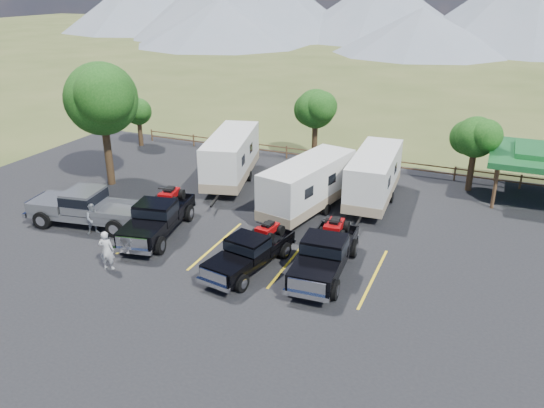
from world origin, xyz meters
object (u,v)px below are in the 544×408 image
at_px(trailer_right, 374,177).
at_px(person_b, 93,219).
at_px(tree_big_nw, 101,99).
at_px(rig_right, 325,252).
at_px(rig_center, 250,251).
at_px(person_a, 107,250).
at_px(rig_left, 158,216).
at_px(trailer_center, 308,186).
at_px(trailer_left, 231,157).
at_px(pickup_silver, 88,207).

xyz_separation_m(trailer_right, person_b, (-12.34, -10.01, -0.75)).
height_order(tree_big_nw, rig_right, tree_big_nw).
relative_size(tree_big_nw, person_b, 4.69).
xyz_separation_m(rig_center, person_b, (-9.04, 0.03, -0.04)).
bearing_deg(trailer_right, person_a, -129.04).
height_order(rig_left, trailer_center, trailer_center).
distance_m(trailer_right, person_a, 15.74).
relative_size(rig_center, rig_right, 0.91).
relative_size(rig_center, trailer_left, 0.62).
bearing_deg(trailer_left, pickup_silver, -128.52).
height_order(trailer_left, pickup_silver, trailer_left).
relative_size(rig_right, person_b, 3.71).
xyz_separation_m(rig_left, trailer_left, (-0.09, 8.44, 0.68)).
height_order(rig_left, trailer_right, trailer_right).
distance_m(rig_left, person_a, 4.06).
bearing_deg(rig_center, trailer_right, 81.29).
relative_size(rig_center, pickup_silver, 0.82).
relative_size(trailer_left, person_a, 4.81).
height_order(trailer_right, pickup_silver, trailer_right).
bearing_deg(person_a, trailer_right, -142.40).
distance_m(rig_left, trailer_right, 12.68).
bearing_deg(tree_big_nw, trailer_right, 12.55).
bearing_deg(person_a, person_b, -57.67).
bearing_deg(rig_center, trailer_center, 97.53).
xyz_separation_m(rig_center, trailer_center, (0.24, 7.05, 0.71)).
distance_m(tree_big_nw, trailer_center, 13.94).
xyz_separation_m(rig_center, rig_right, (3.25, 1.02, 0.10)).
relative_size(rig_left, trailer_right, 0.74).
bearing_deg(rig_right, trailer_left, 133.04).
bearing_deg(tree_big_nw, person_a, -51.71).
distance_m(rig_left, trailer_left, 8.46).
bearing_deg(rig_left, trailer_center, 31.56).
bearing_deg(trailer_left, rig_left, -104.09).
xyz_separation_m(trailer_left, trailer_right, (9.33, 0.23, -0.08)).
height_order(rig_center, rig_right, rig_right).
bearing_deg(rig_left, person_a, -101.19).
height_order(rig_right, pickup_silver, rig_right).
relative_size(tree_big_nw, person_a, 4.12).
distance_m(trailer_center, person_a, 11.56).
relative_size(tree_big_nw, rig_center, 1.38).
bearing_deg(rig_left, trailer_left, 79.59).
xyz_separation_m(tree_big_nw, trailer_center, (13.35, 0.67, -3.97)).
bearing_deg(trailer_center, pickup_silver, -136.72).
height_order(rig_left, person_a, rig_left).
bearing_deg(trailer_right, rig_right, -93.34).
distance_m(rig_right, person_b, 12.33).
height_order(trailer_left, trailer_right, trailer_left).
bearing_deg(trailer_right, trailer_left, 178.38).
xyz_separation_m(rig_left, rig_center, (5.94, -1.37, -0.11)).
bearing_deg(pickup_silver, trailer_left, 146.80).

